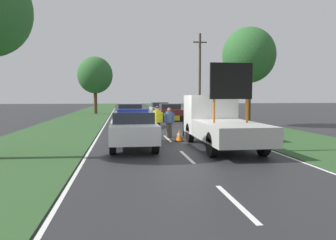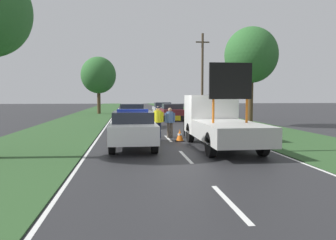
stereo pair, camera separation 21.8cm
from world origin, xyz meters
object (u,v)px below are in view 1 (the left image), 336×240
road_barrier (160,119)px  utility_pole (200,76)px  police_officer (157,119)px  traffic_cone_near_police (142,133)px  traffic_cone_behind_barrier (179,135)px  roadside_tree_near_left (95,75)px  traffic_cone_centre_front (112,135)px  roadside_tree_mid_left (249,56)px  work_truck (219,122)px  traffic_cone_near_truck (148,129)px  queued_car_hatch_blue (130,115)px  queued_car_sedan_silver (159,109)px  pedestrian_civilian (169,120)px  queued_car_wagon_maroon (170,112)px  police_car (133,128)px

road_barrier → utility_pole: (4.78, 10.96, 3.01)m
police_officer → traffic_cone_near_police: (-0.80, -0.30, -0.64)m
traffic_cone_behind_barrier → roadside_tree_near_left: roadside_tree_near_left is taller
traffic_cone_centre_front → roadside_tree_mid_left: bearing=31.8°
work_truck → traffic_cone_near_truck: (-2.66, 4.67, -0.76)m
police_officer → traffic_cone_behind_barrier: bearing=112.8°
queued_car_hatch_blue → roadside_tree_mid_left: bearing=175.6°
road_barrier → queued_car_sedan_silver: (1.90, 17.08, -0.12)m
road_barrier → pedestrian_civilian: 0.67m
work_truck → queued_car_wagon_maroon: bearing=-86.6°
utility_pole → road_barrier: bearing=-113.6°
road_barrier → traffic_cone_behind_barrier: (0.68, -2.03, -0.62)m
pedestrian_civilian → queued_car_sedan_silver: (1.50, 17.61, -0.12)m
road_barrier → traffic_cone_centre_front: road_barrier is taller
pedestrian_civilian → queued_car_wagon_maroon: (1.78, 12.09, -0.14)m
queued_car_sedan_silver → utility_pole: bearing=115.1°
pedestrian_civilian → queued_car_sedan_silver: size_ratio=0.39×
road_barrier → queued_car_hatch_blue: (-1.48, 5.54, -0.07)m
road_barrier → police_officer: (-0.24, -0.70, 0.06)m
traffic_cone_behind_barrier → traffic_cone_near_truck: bearing=113.7°
police_car → police_officer: (1.33, 3.02, 0.15)m
queued_car_sedan_silver → roadside_tree_near_left: 9.88m
work_truck → traffic_cone_near_truck: 5.43m
pedestrian_civilian → traffic_cone_centre_front: size_ratio=3.17×
traffic_cone_centre_front → utility_pole: size_ratio=0.06×
work_truck → utility_pole: utility_pole is taller
traffic_cone_near_truck → queued_car_sedan_silver: bearing=81.3°
traffic_cone_near_police → queued_car_hatch_blue: bearing=93.9°
road_barrier → traffic_cone_behind_barrier: bearing=-68.1°
traffic_cone_behind_barrier → queued_car_sedan_silver: queued_car_sedan_silver is taller
work_truck → queued_car_hatch_blue: work_truck is taller
queued_car_hatch_blue → traffic_cone_centre_front: bearing=80.8°
traffic_cone_centre_front → queued_car_wagon_maroon: bearing=69.3°
police_car → road_barrier: 4.04m
work_truck → police_officer: (-2.32, 3.12, -0.10)m
traffic_cone_near_police → roadside_tree_near_left: (-4.14, 23.80, 4.30)m
police_officer → roadside_tree_mid_left: 9.88m
queued_car_wagon_maroon → police_car: bearing=76.2°
police_officer → pedestrian_civilian: bearing=-176.9°
pedestrian_civilian → utility_pole: utility_pole is taller
roadside_tree_near_left → work_truck: bearing=-74.8°
traffic_cone_near_truck → roadside_tree_near_left: bearing=101.8°
queued_car_wagon_maroon → road_barrier: bearing=79.3°
traffic_cone_centre_front → traffic_cone_behind_barrier: size_ratio=0.85×
traffic_cone_centre_front → queued_car_hatch_blue: queued_car_hatch_blue is taller
traffic_cone_centre_front → traffic_cone_near_truck: bearing=42.2°
traffic_cone_near_police → queued_car_hatch_blue: (-0.44, 6.54, 0.50)m
queued_car_hatch_blue → queued_car_wagon_maroon: (3.66, 6.02, -0.06)m
pedestrian_civilian → roadside_tree_near_left: roadside_tree_near_left is taller
traffic_cone_near_police → traffic_cone_behind_barrier: (1.72, -1.03, -0.05)m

